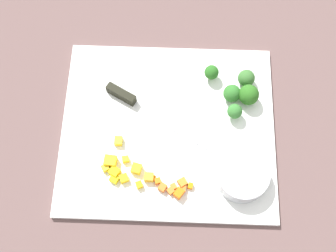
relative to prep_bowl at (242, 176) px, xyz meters
name	(u,v)px	position (x,y,z in m)	size (l,w,h in m)	color
ground_plane	(168,130)	(0.15, -0.10, -0.03)	(4.00, 4.00, 0.00)	brown
cutting_board	(168,129)	(0.15, -0.10, -0.02)	(0.44, 0.39, 0.01)	white
prep_bowl	(242,176)	(0.00, 0.00, 0.00)	(0.10, 0.10, 0.04)	#B4B8BF
chef_knife	(152,112)	(0.18, -0.13, -0.01)	(0.33, 0.19, 0.02)	silver
carrot_dice_0	(152,178)	(0.18, 0.01, -0.01)	(0.01, 0.01, 0.01)	orange
carrot_dice_1	(162,188)	(0.15, 0.03, -0.01)	(0.01, 0.01, 0.01)	orange
carrot_dice_2	(190,186)	(0.10, 0.02, -0.01)	(0.01, 0.01, 0.01)	orange
carrot_dice_3	(174,187)	(0.13, 0.02, -0.01)	(0.01, 0.01, 0.01)	orange
carrot_dice_4	(183,189)	(0.11, 0.03, -0.01)	(0.01, 0.01, 0.01)	orange
carrot_dice_5	(179,193)	(0.12, 0.04, -0.01)	(0.01, 0.02, 0.02)	orange
carrot_dice_6	(171,191)	(0.14, 0.03, -0.01)	(0.01, 0.01, 0.01)	orange
carrot_dice_7	(182,183)	(0.12, 0.01, -0.01)	(0.02, 0.02, 0.01)	orange
carrot_dice_8	(158,181)	(0.16, 0.01, -0.01)	(0.01, 0.01, 0.01)	orange
pepper_dice_0	(137,169)	(0.21, -0.01, -0.01)	(0.02, 0.02, 0.02)	yellow
pepper_dice_1	(126,159)	(0.23, -0.03, -0.01)	(0.01, 0.01, 0.01)	yellow
pepper_dice_2	(115,172)	(0.25, 0.00, -0.01)	(0.02, 0.02, 0.02)	yellow
pepper_dice_3	(110,161)	(0.26, -0.02, -0.01)	(0.02, 0.02, 0.02)	yellow
pepper_dice_4	(124,178)	(0.23, 0.01, -0.01)	(0.02, 0.02, 0.01)	yellow
pepper_dice_5	(118,141)	(0.25, -0.07, -0.01)	(0.02, 0.02, 0.01)	yellow
pepper_dice_6	(105,168)	(0.27, -0.01, -0.01)	(0.01, 0.01, 0.01)	yellow
pepper_dice_7	(149,177)	(0.18, 0.01, -0.01)	(0.02, 0.02, 0.02)	yellow
pepper_dice_8	(139,185)	(0.20, 0.02, -0.01)	(0.01, 0.01, 0.01)	yellow
pepper_dice_9	(114,179)	(0.25, 0.01, -0.01)	(0.02, 0.01, 0.01)	yellow
broccoli_floret_0	(232,93)	(0.02, -0.18, 0.00)	(0.04, 0.04, 0.04)	#8BB261
broccoli_floret_1	(212,73)	(0.06, -0.22, 0.00)	(0.03, 0.03, 0.04)	#8CC457
broccoli_floret_2	(235,111)	(0.01, -0.13, 0.00)	(0.03, 0.03, 0.04)	#86BE62
broccoli_floret_3	(249,95)	(-0.02, -0.17, 0.01)	(0.04, 0.04, 0.05)	#82BE67
broccoli_floret_4	(246,78)	(-0.01, -0.21, 0.00)	(0.04, 0.04, 0.04)	#85AD55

